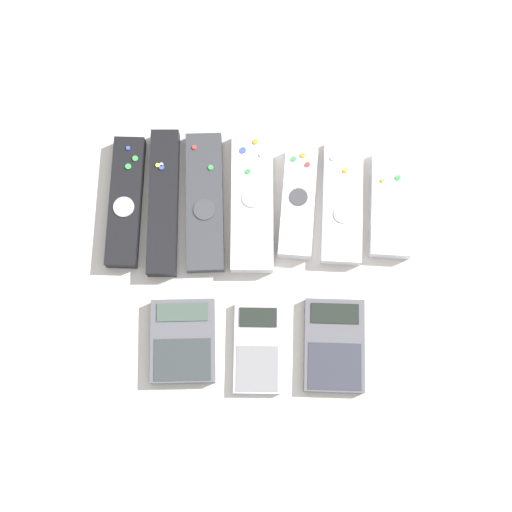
% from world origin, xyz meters
% --- Properties ---
extents(ground_plane, '(3.00, 3.00, 0.00)m').
position_xyz_m(ground_plane, '(0.00, 0.00, 0.00)').
color(ground_plane, beige).
extents(remote_0, '(0.05, 0.19, 0.02)m').
position_xyz_m(remote_0, '(-0.19, 0.12, 0.01)').
color(remote_0, black).
rests_on(remote_0, ground_plane).
extents(remote_1, '(0.04, 0.21, 0.03)m').
position_xyz_m(remote_1, '(-0.14, 0.12, 0.01)').
color(remote_1, black).
rests_on(remote_1, ground_plane).
extents(remote_2, '(0.06, 0.21, 0.02)m').
position_xyz_m(remote_2, '(-0.08, 0.12, 0.01)').
color(remote_2, '#333338').
rests_on(remote_2, ground_plane).
extents(remote_3, '(0.06, 0.21, 0.03)m').
position_xyz_m(remote_3, '(-0.01, 0.12, 0.01)').
color(remote_3, silver).
rests_on(remote_3, ground_plane).
extents(remote_4, '(0.06, 0.16, 0.03)m').
position_xyz_m(remote_4, '(0.05, 0.12, 0.01)').
color(remote_4, silver).
rests_on(remote_4, ground_plane).
extents(remote_5, '(0.06, 0.18, 0.02)m').
position_xyz_m(remote_5, '(0.12, 0.13, 0.01)').
color(remote_5, silver).
rests_on(remote_5, ground_plane).
extents(remote_6, '(0.06, 0.16, 0.02)m').
position_xyz_m(remote_6, '(0.19, 0.12, 0.01)').
color(remote_6, silver).
rests_on(remote_6, ground_plane).
extents(calculator_0, '(0.09, 0.12, 0.02)m').
position_xyz_m(calculator_0, '(-0.10, -0.08, 0.01)').
color(calculator_0, '#4C4C51').
rests_on(calculator_0, ground_plane).
extents(calculator_1, '(0.07, 0.12, 0.01)m').
position_xyz_m(calculator_1, '(0.00, -0.08, 0.01)').
color(calculator_1, '#B2B2B7').
rests_on(calculator_1, ground_plane).
extents(calculator_2, '(0.08, 0.13, 0.02)m').
position_xyz_m(calculator_2, '(0.11, -0.08, 0.01)').
color(calculator_2, '#4C4C51').
rests_on(calculator_2, ground_plane).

